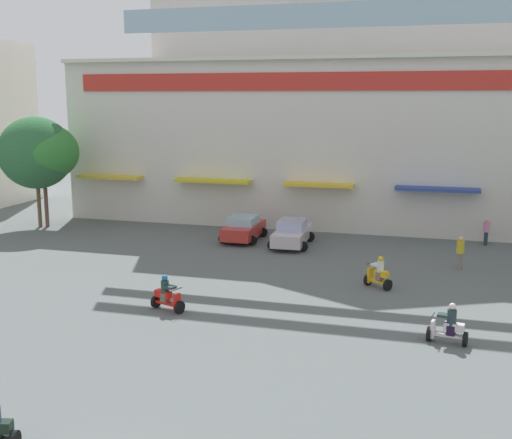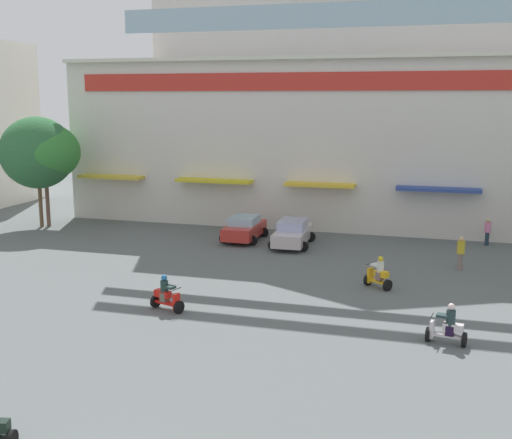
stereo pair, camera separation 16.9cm
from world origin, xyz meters
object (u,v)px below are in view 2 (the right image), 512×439
at_px(scooter_rider_4, 447,328).
at_px(scooter_rider_5, 166,296).
at_px(plaza_tree_2, 45,152).
at_px(pedestrian_1, 461,251).
at_px(pedestrian_0, 488,230).
at_px(parked_car_1, 293,233).
at_px(plaza_tree_0, 37,153).
at_px(parked_car_0, 244,228).
at_px(scooter_rider_0, 378,275).

height_order(scooter_rider_4, scooter_rider_5, scooter_rider_4).
height_order(plaza_tree_2, pedestrian_1, plaza_tree_2).
height_order(pedestrian_0, pedestrian_1, pedestrian_1).
bearing_deg(parked_car_1, scooter_rider_5, -100.39).
bearing_deg(parked_car_1, plaza_tree_0, 177.49).
bearing_deg(plaza_tree_0, pedestrian_1, -7.66).
height_order(plaza_tree_0, parked_car_1, plaza_tree_0).
distance_m(scooter_rider_4, pedestrian_1, 10.54).
bearing_deg(parked_car_1, plaza_tree_2, 176.71).
bearing_deg(parked_car_1, parked_car_0, 169.30).
height_order(plaza_tree_0, parked_car_0, plaza_tree_0).
distance_m(parked_car_1, scooter_rider_4, 15.97).
bearing_deg(plaza_tree_2, pedestrian_1, -8.23).
bearing_deg(pedestrian_0, parked_car_1, -163.29).
height_order(scooter_rider_0, scooter_rider_4, scooter_rider_0).
distance_m(plaza_tree_2, scooter_rider_4, 29.92).
height_order(plaza_tree_0, pedestrian_1, plaza_tree_0).
bearing_deg(scooter_rider_5, plaza_tree_0, 138.30).
distance_m(scooter_rider_4, pedestrian_0, 16.82).
relative_size(scooter_rider_0, scooter_rider_4, 1.01).
relative_size(parked_car_0, pedestrian_0, 2.43).
distance_m(parked_car_0, scooter_rider_4, 18.33).
xyz_separation_m(parked_car_0, scooter_rider_0, (8.86, -7.79, -0.12)).
relative_size(parked_car_0, scooter_rider_0, 2.58).
xyz_separation_m(plaza_tree_0, plaza_tree_2, (0.40, 0.22, 0.02)).
bearing_deg(scooter_rider_0, plaza_tree_0, 161.09).
bearing_deg(scooter_rider_4, pedestrian_1, 86.52).
relative_size(scooter_rider_0, pedestrian_1, 0.89).
bearing_deg(parked_car_0, plaza_tree_0, 179.31).
relative_size(plaza_tree_2, pedestrian_1, 4.04).
relative_size(plaza_tree_2, scooter_rider_4, 4.59).
height_order(parked_car_1, scooter_rider_5, parked_car_1).
xyz_separation_m(plaza_tree_2, scooter_rider_4, (25.88, -14.35, -4.41)).
xyz_separation_m(plaza_tree_0, scooter_rider_0, (23.25, -7.96, -4.35)).
relative_size(plaza_tree_0, parked_car_0, 1.87).
distance_m(parked_car_1, scooter_rider_0, 9.18).
bearing_deg(plaza_tree_0, scooter_rider_5, -41.70).
xyz_separation_m(parked_car_0, scooter_rider_5, (0.81, -13.37, -0.15)).
bearing_deg(plaza_tree_2, scooter_rider_0, -19.70).
bearing_deg(scooter_rider_4, pedestrian_0, 82.25).
distance_m(parked_car_1, pedestrian_0, 11.49).
relative_size(parked_car_1, scooter_rider_4, 2.89).
distance_m(plaza_tree_2, parked_car_0, 14.63).
bearing_deg(parked_car_1, pedestrian_0, 16.71).
bearing_deg(pedestrian_1, plaza_tree_0, 172.34).
relative_size(scooter_rider_0, scooter_rider_5, 1.00).
height_order(scooter_rider_4, pedestrian_1, pedestrian_1).
distance_m(parked_car_0, parked_car_1, 3.21).
xyz_separation_m(parked_car_1, scooter_rider_5, (-2.34, -12.78, -0.16)).
distance_m(plaza_tree_2, pedestrian_0, 28.54).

